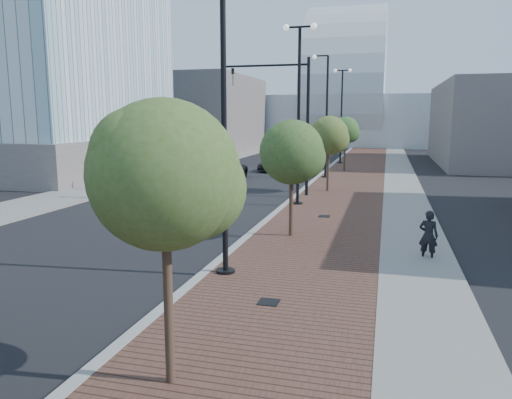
# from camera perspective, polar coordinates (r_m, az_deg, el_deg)

# --- Properties ---
(sidewalk) EXTENTS (7.00, 140.00, 0.12)m
(sidewalk) POSITION_cam_1_polar(r_m,az_deg,el_deg) (43.49, 12.85, 3.29)
(sidewalk) COLOR #4C2D23
(sidewalk) RESTS_ON ground
(concrete_strip) EXTENTS (2.40, 140.00, 0.13)m
(concrete_strip) POSITION_cam_1_polar(r_m,az_deg,el_deg) (43.48, 16.41, 3.15)
(concrete_strip) COLOR slate
(concrete_strip) RESTS_ON ground
(curb) EXTENTS (0.30, 140.00, 0.14)m
(curb) POSITION_cam_1_polar(r_m,az_deg,el_deg) (43.76, 8.26, 3.49)
(curb) COLOR gray
(curb) RESTS_ON ground
(west_sidewalk) EXTENTS (4.00, 140.00, 0.12)m
(west_sidewalk) POSITION_cam_1_polar(r_m,az_deg,el_deg) (47.07, -7.69, 3.91)
(west_sidewalk) COLOR slate
(west_sidewalk) RESTS_ON ground
(white_sedan) EXTENTS (2.68, 5.30, 1.67)m
(white_sedan) POSITION_cam_1_polar(r_m,az_deg,el_deg) (24.55, -10.29, 0.48)
(white_sedan) COLOR white
(white_sedan) RESTS_ON ground
(dark_car_mid) EXTENTS (2.86, 5.00, 1.31)m
(dark_car_mid) POSITION_cam_1_polar(r_m,az_deg,el_deg) (37.17, -3.80, 3.40)
(dark_car_mid) COLOR black
(dark_car_mid) RESTS_ON ground
(dark_car_far) EXTENTS (3.39, 5.11, 1.38)m
(dark_car_far) POSITION_cam_1_polar(r_m,az_deg,el_deg) (42.77, 2.62, 4.27)
(dark_car_far) COLOR black
(dark_car_far) RESTS_ON ground
(pedestrian) EXTENTS (0.70, 0.54, 1.68)m
(pedestrian) POSITION_cam_1_polar(r_m,az_deg,el_deg) (16.95, 19.48, -4.00)
(pedestrian) COLOR black
(pedestrian) RESTS_ON ground
(streetlight_1) EXTENTS (1.44, 0.56, 9.21)m
(streetlight_1) POSITION_cam_1_polar(r_m,az_deg,el_deg) (13.99, -4.19, 8.25)
(streetlight_1) COLOR black
(streetlight_1) RESTS_ON ground
(streetlight_2) EXTENTS (1.72, 0.56, 9.28)m
(streetlight_2) POSITION_cam_1_polar(r_m,az_deg,el_deg) (25.61, 5.00, 9.92)
(streetlight_2) COLOR black
(streetlight_2) RESTS_ON ground
(streetlight_3) EXTENTS (1.44, 0.56, 9.21)m
(streetlight_3) POSITION_cam_1_polar(r_m,az_deg,el_deg) (37.50, 8.06, 9.03)
(streetlight_3) COLOR black
(streetlight_3) RESTS_ON ground
(streetlight_4) EXTENTS (1.72, 0.56, 9.28)m
(streetlight_4) POSITION_cam_1_polar(r_m,az_deg,el_deg) (49.42, 9.94, 9.65)
(streetlight_4) COLOR black
(streetlight_4) RESTS_ON ground
(traffic_mast) EXTENTS (5.09, 0.20, 8.00)m
(traffic_mast) POSITION_cam_1_polar(r_m,az_deg,el_deg) (28.73, 4.27, 10.22)
(traffic_mast) COLOR black
(traffic_mast) RESTS_ON ground
(tree_0) EXTENTS (2.52, 2.49, 4.99)m
(tree_0) POSITION_cam_1_polar(r_m,az_deg,el_deg) (8.07, -10.28, 2.74)
(tree_0) COLOR #382619
(tree_0) RESTS_ON ground
(tree_1) EXTENTS (2.49, 2.46, 4.58)m
(tree_1) POSITION_cam_1_polar(r_m,az_deg,el_deg) (18.61, 4.36, 5.50)
(tree_1) COLOR #382619
(tree_1) RESTS_ON ground
(tree_2) EXTENTS (2.45, 2.42, 4.75)m
(tree_2) POSITION_cam_1_polar(r_m,az_deg,el_deg) (30.46, 8.59, 7.36)
(tree_2) COLOR #382619
(tree_2) RESTS_ON ground
(tree_3) EXTENTS (2.36, 2.31, 4.71)m
(tree_3) POSITION_cam_1_polar(r_m,az_deg,el_deg) (42.39, 10.45, 7.94)
(tree_3) COLOR #382619
(tree_3) RESTS_ON ground
(tower_podium) EXTENTS (19.00, 19.00, 3.00)m
(tower_podium) POSITION_cam_1_polar(r_m,az_deg,el_deg) (45.78, -24.58, 4.78)
(tower_podium) COLOR #655E5B
(tower_podium) RESTS_ON ground
(convention_center) EXTENTS (50.00, 30.00, 50.00)m
(convention_center) POSITION_cam_1_polar(r_m,az_deg,el_deg) (88.51, 10.58, 10.32)
(convention_center) COLOR #B1B9BB
(convention_center) RESTS_ON ground
(commercial_block_nw) EXTENTS (14.00, 20.00, 10.00)m
(commercial_block_nw) POSITION_cam_1_polar(r_m,az_deg,el_deg) (68.01, -6.75, 9.83)
(commercial_block_nw) COLOR #635C59
(commercial_block_nw) RESTS_ON ground
(commercial_block_ne) EXTENTS (12.00, 22.00, 8.00)m
(commercial_block_ne) POSITION_cam_1_polar(r_m,az_deg,el_deg) (54.33, 26.86, 7.89)
(commercial_block_ne) COLOR #69625F
(commercial_block_ne) RESTS_ON ground
(utility_cover_1) EXTENTS (0.50, 0.50, 0.02)m
(utility_cover_1) POSITION_cam_1_polar(r_m,az_deg,el_deg) (12.39, 1.50, -11.87)
(utility_cover_1) COLOR black
(utility_cover_1) RESTS_ON sidewalk
(utility_cover_2) EXTENTS (0.50, 0.50, 0.02)m
(utility_cover_2) POSITION_cam_1_polar(r_m,az_deg,el_deg) (22.83, 7.97, -1.94)
(utility_cover_2) COLOR black
(utility_cover_2) RESTS_ON sidewalk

